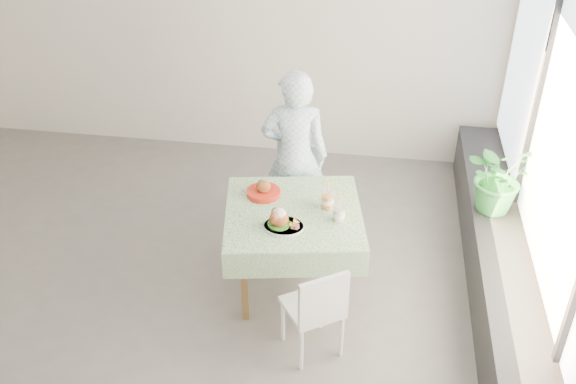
% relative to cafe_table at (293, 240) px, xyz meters
% --- Properties ---
extents(floor, '(6.00, 6.00, 0.00)m').
position_rel_cafe_table_xyz_m(floor, '(-1.17, -0.18, -0.46)').
color(floor, '#595654').
rests_on(floor, ground).
extents(wall_back, '(6.00, 0.02, 2.80)m').
position_rel_cafe_table_xyz_m(wall_back, '(-1.17, 2.32, 0.94)').
color(wall_back, beige).
rests_on(wall_back, ground).
extents(wall_right, '(0.02, 5.00, 2.80)m').
position_rel_cafe_table_xyz_m(wall_right, '(1.83, -0.18, 0.94)').
color(wall_right, beige).
rests_on(wall_right, ground).
extents(window_pane, '(0.01, 4.80, 2.18)m').
position_rel_cafe_table_xyz_m(window_pane, '(1.80, -0.18, 1.19)').
color(window_pane, '#D1E0F9').
rests_on(window_pane, ground).
extents(window_ledge, '(0.40, 4.80, 0.50)m').
position_rel_cafe_table_xyz_m(window_ledge, '(1.63, -0.18, -0.21)').
color(window_ledge, black).
rests_on(window_ledge, ground).
extents(cafe_table, '(1.21, 1.21, 0.74)m').
position_rel_cafe_table_xyz_m(cafe_table, '(0.00, 0.00, 0.00)').
color(cafe_table, brown).
rests_on(cafe_table, ground).
extents(chair_far, '(0.49, 0.49, 0.87)m').
position_rel_cafe_table_xyz_m(chair_far, '(-0.12, 0.72, -0.19)').
color(chair_far, white).
rests_on(chair_far, ground).
extents(chair_near, '(0.51, 0.51, 0.79)m').
position_rel_cafe_table_xyz_m(chair_near, '(0.25, -0.68, -0.22)').
color(chair_near, white).
rests_on(chair_near, ground).
extents(diner, '(0.62, 0.45, 1.60)m').
position_rel_cafe_table_xyz_m(diner, '(-0.10, 0.74, 0.34)').
color(diner, '#89BCDB').
rests_on(diner, ground).
extents(main_dish, '(0.31, 0.31, 0.16)m').
position_rel_cafe_table_xyz_m(main_dish, '(-0.06, -0.22, 0.33)').
color(main_dish, white).
rests_on(main_dish, cafe_table).
extents(juice_cup_orange, '(0.11, 0.11, 0.30)m').
position_rel_cafe_table_xyz_m(juice_cup_orange, '(0.25, 0.10, 0.35)').
color(juice_cup_orange, white).
rests_on(juice_cup_orange, cafe_table).
extents(juice_cup_lemonade, '(0.10, 0.10, 0.27)m').
position_rel_cafe_table_xyz_m(juice_cup_lemonade, '(0.36, -0.07, 0.34)').
color(juice_cup_lemonade, white).
rests_on(juice_cup_lemonade, cafe_table).
extents(second_dish, '(0.27, 0.27, 0.13)m').
position_rel_cafe_table_xyz_m(second_dish, '(-0.27, 0.19, 0.32)').
color(second_dish, red).
rests_on(second_dish, cafe_table).
extents(potted_plant, '(0.75, 0.73, 0.63)m').
position_rel_cafe_table_xyz_m(potted_plant, '(1.61, 0.67, 0.35)').
color(potted_plant, '#2A7E3B').
rests_on(potted_plant, window_ledge).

